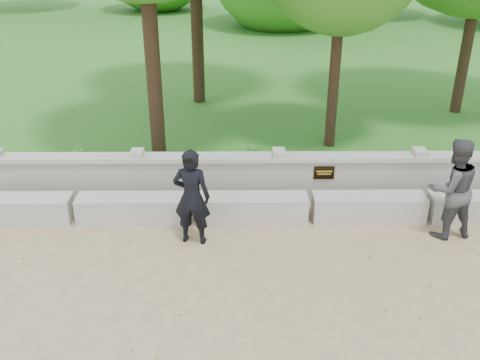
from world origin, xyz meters
name	(u,v)px	position (x,y,z in m)	size (l,w,h in m)	color
ground	(326,287)	(0.00, 0.00, 0.00)	(80.00, 80.00, 0.00)	tan
lawn	(269,55)	(0.00, 14.00, 0.12)	(40.00, 22.00, 0.25)	#22571D
concrete_bench	(310,208)	(0.00, 1.90, 0.22)	(11.90, 0.45, 0.45)	#AAA8A1
parapet_wall	(306,177)	(0.00, 2.60, 0.46)	(12.50, 0.35, 0.90)	#A09E97
man_main	(192,197)	(-1.94, 1.23, 0.79)	(0.63, 0.57, 1.59)	black
visitor_left	(452,189)	(2.14, 1.39, 0.84)	(0.91, 0.77, 1.67)	#3B3B40
shrub_a	(79,159)	(-4.25, 3.30, 0.53)	(0.29, 0.20, 0.55)	#2E7728
shrub_b	(253,159)	(-0.93, 3.30, 0.52)	(0.30, 0.24, 0.55)	#2E7728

